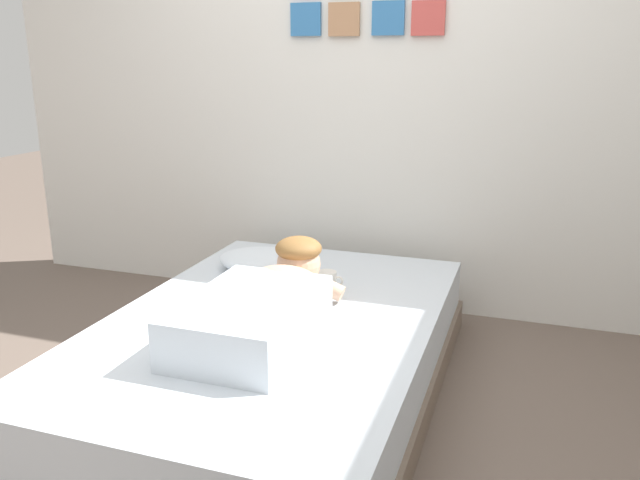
# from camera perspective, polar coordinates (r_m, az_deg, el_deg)

# --- Properties ---
(ground_plane) EXTENTS (12.74, 12.74, 0.00)m
(ground_plane) POSITION_cam_1_polar(r_m,az_deg,el_deg) (2.47, -5.60, -17.16)
(ground_plane) COLOR #66564C
(back_wall) EXTENTS (4.37, 0.12, 2.50)m
(back_wall) POSITION_cam_1_polar(r_m,az_deg,el_deg) (3.49, 4.30, 14.30)
(back_wall) COLOR silver
(back_wall) RESTS_ON ground
(bed) EXTENTS (1.30, 1.99, 0.35)m
(bed) POSITION_cam_1_polar(r_m,az_deg,el_deg) (2.65, -4.21, -10.43)
(bed) COLOR #726051
(bed) RESTS_ON ground
(pillow) EXTENTS (0.52, 0.32, 0.11)m
(pillow) POSITION_cam_1_polar(r_m,az_deg,el_deg) (3.08, -4.56, -1.93)
(pillow) COLOR silver
(pillow) RESTS_ON bed
(person_lying) EXTENTS (0.43, 0.92, 0.27)m
(person_lying) POSITION_cam_1_polar(r_m,az_deg,el_deg) (2.43, -4.95, -5.66)
(person_lying) COLOR silver
(person_lying) RESTS_ON bed
(coffee_cup) EXTENTS (0.12, 0.09, 0.07)m
(coffee_cup) POSITION_cam_1_polar(r_m,az_deg,el_deg) (2.87, 0.64, -3.58)
(coffee_cup) COLOR white
(coffee_cup) RESTS_ON bed
(cell_phone) EXTENTS (0.07, 0.14, 0.01)m
(cell_phone) POSITION_cam_1_polar(r_m,az_deg,el_deg) (2.32, -10.87, -9.67)
(cell_phone) COLOR black
(cell_phone) RESTS_ON bed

